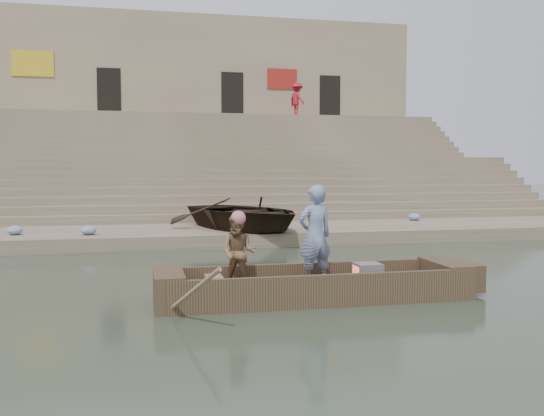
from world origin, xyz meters
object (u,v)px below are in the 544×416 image
object	(u,v)px
main_rowboat	(314,294)
pedestrian	(297,99)
television	(367,274)
beached_rowboat	(245,213)
standing_man	(315,235)
rowing_man	(238,253)

from	to	relation	value
main_rowboat	pedestrian	xyz separation A→B (m)	(5.56, 22.35, 6.03)
television	beached_rowboat	bearing A→B (deg)	95.92
main_rowboat	beached_rowboat	world-z (taller)	beached_rowboat
main_rowboat	television	distance (m)	1.05
standing_man	pedestrian	size ratio (longest dim) A/B	0.97
standing_man	television	world-z (taller)	standing_man
television	beached_rowboat	distance (m)	8.27
standing_man	television	distance (m)	1.19
main_rowboat	beached_rowboat	distance (m)	8.25
television	standing_man	bearing A→B (deg)	169.67
main_rowboat	beached_rowboat	bearing A→B (deg)	88.94
main_rowboat	standing_man	size ratio (longest dim) A/B	2.74
beached_rowboat	television	bearing A→B (deg)	-108.79
rowing_man	beached_rowboat	xyz separation A→B (m)	(1.50, 8.17, 0.03)
rowing_man	pedestrian	xyz separation A→B (m)	(6.91, 22.31, 5.25)
rowing_man	beached_rowboat	world-z (taller)	rowing_man
standing_man	television	bearing A→B (deg)	155.79
standing_man	beached_rowboat	distance (m)	8.04
standing_man	rowing_man	size ratio (longest dim) A/B	1.38
television	pedestrian	world-z (taller)	pedestrian
main_rowboat	television	bearing A→B (deg)	0.00
standing_man	beached_rowboat	size ratio (longest dim) A/B	0.37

